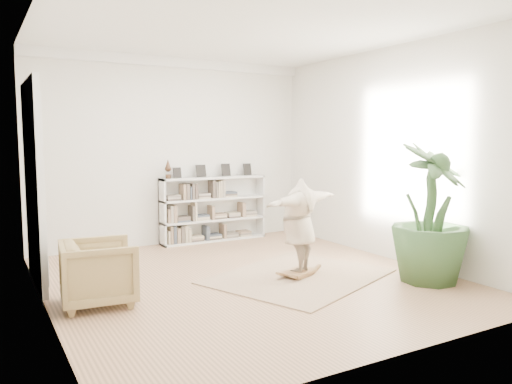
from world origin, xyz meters
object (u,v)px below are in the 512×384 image
Objects in this scene: bookshelf at (213,210)px; person at (299,222)px; armchair at (99,272)px; rocker_board at (299,272)px; houseplant at (431,213)px.

bookshelf is 3.11m from person.
person reaches higher than armchair.
houseplant reaches higher than rocker_board.
houseplant is at bearing 121.36° from person.
rocker_board is at bearing -22.10° from person.
houseplant is (1.50, -1.11, 0.17)m from person.
houseplant reaches higher than armchair.
bookshelf is 4.48m from houseplant.
houseplant is (4.36, -1.31, 0.59)m from armchair.
person is at bearing -88.15° from armchair.
bookshelf is at bearing 109.28° from houseplant.
bookshelf is 2.47× the size of armchair.
person is 1.88m from houseplant.
bookshelf is 4.10m from armchair.
houseplant is (1.47, -4.21, 0.36)m from bookshelf.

